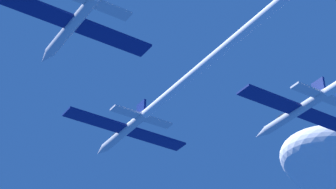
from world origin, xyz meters
TOP-DOWN VIEW (x-y plane):
  - jet_lead at (0.56, -11.48)m, footprint 17.74×47.02m

SIDE VIEW (x-z plane):
  - jet_lead at x=0.56m, z-range -0.61..2.33m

